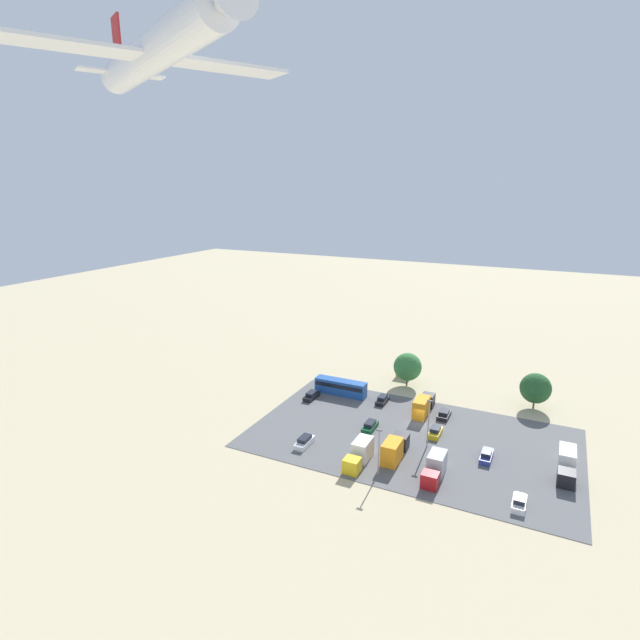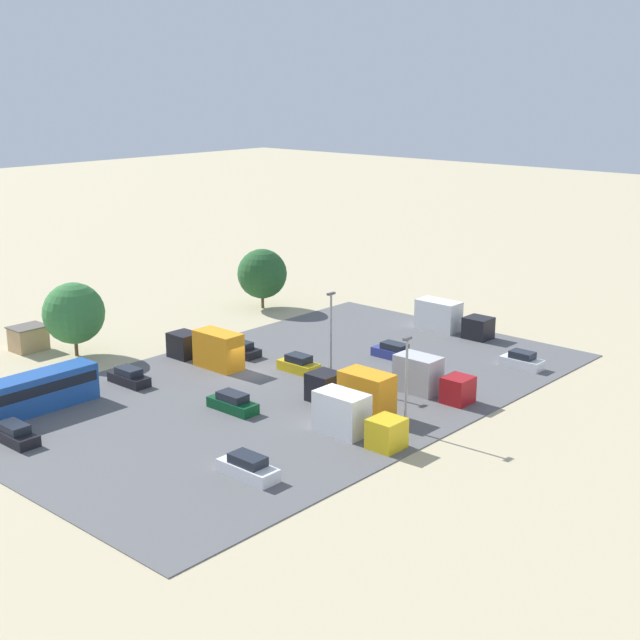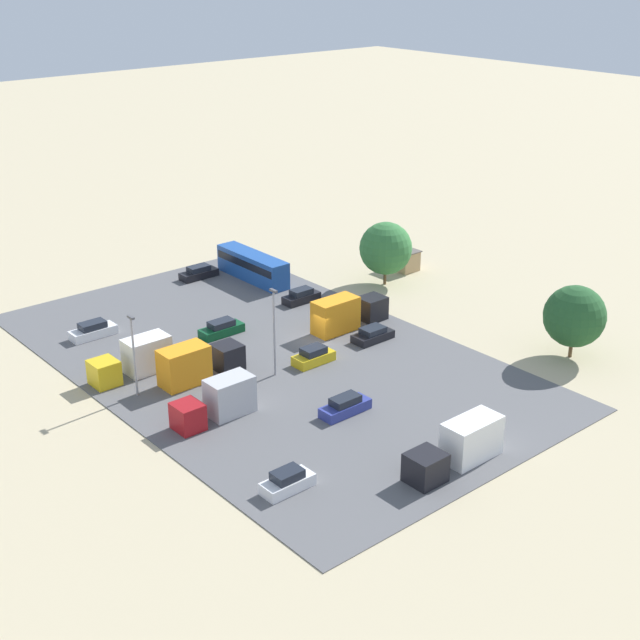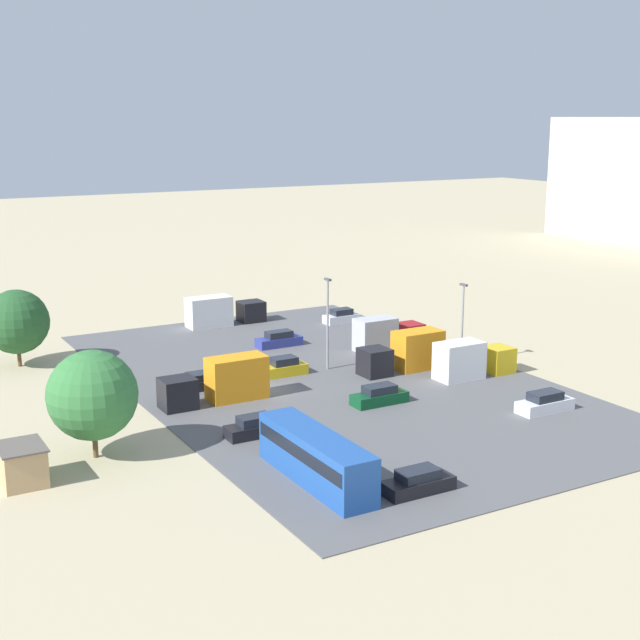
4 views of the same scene
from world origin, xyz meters
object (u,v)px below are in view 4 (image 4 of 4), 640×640
at_px(parked_car_2, 545,403).
at_px(parked_car_7, 342,317).
at_px(parked_car_0, 279,340).
at_px(parked_car_1, 284,367).
at_px(parked_car_4, 202,382).
at_px(parked_truck_0, 470,360).
at_px(shed_building, 22,464).
at_px(parked_truck_4, 221,382).
at_px(parked_car_3, 255,427).
at_px(parked_car_6, 379,396).
at_px(parked_truck_1, 406,353).
at_px(parked_truck_3, 385,335).
at_px(parked_truck_2, 221,312).
at_px(bus, 316,456).
at_px(parked_car_5, 418,482).

relative_size(parked_car_2, parked_car_7, 1.16).
relative_size(parked_car_0, parked_car_1, 1.14).
bearing_deg(parked_car_0, parked_car_2, 17.24).
distance_m(parked_car_0, parked_car_4, 15.49).
relative_size(parked_car_7, parked_truck_0, 0.53).
bearing_deg(parked_car_1, shed_building, -62.50).
height_order(parked_car_2, parked_truck_4, parked_truck_4).
bearing_deg(parked_truck_4, parked_car_0, -42.07).
distance_m(parked_car_3, parked_car_6, 12.09).
height_order(shed_building, parked_truck_0, parked_truck_0).
height_order(shed_building, parked_car_4, shed_building).
relative_size(parked_truck_0, parked_truck_1, 0.94).
bearing_deg(shed_building, parked_truck_1, 104.17).
bearing_deg(parked_car_3, parked_car_7, -40.80).
relative_size(parked_car_4, parked_truck_3, 0.60).
relative_size(shed_building, parked_truck_2, 0.40).
xyz_separation_m(parked_car_2, parked_truck_1, (-15.00, -2.79, 0.95)).
distance_m(shed_building, parked_truck_4, 19.71).
relative_size(parked_car_0, parked_car_3, 1.07).
xyz_separation_m(parked_car_0, parked_car_7, (-5.87, 10.92, 0.02)).
relative_size(shed_building, parked_truck_3, 0.49).
height_order(parked_car_7, parked_truck_2, parked_truck_2).
bearing_deg(parked_truck_3, bus, -41.27).
height_order(parked_car_0, parked_car_1, parked_car_1).
relative_size(parked_car_5, parked_truck_2, 0.52).
bearing_deg(parked_car_4, parked_truck_4, 179.35).
bearing_deg(parked_car_5, parked_car_7, -25.23).
relative_size(bus, parked_car_3, 2.55).
bearing_deg(shed_building, parked_truck_2, 140.16).
relative_size(parked_car_3, parked_car_7, 1.07).
bearing_deg(parked_car_4, parked_car_2, -132.09).
xyz_separation_m(parked_car_3, parked_truck_3, (-15.89, 21.97, 0.87)).
distance_m(parked_car_2, parked_car_5, 19.36).
distance_m(shed_building, parked_truck_0, 39.89).
xyz_separation_m(parked_car_2, parked_truck_0, (-10.42, 0.97, 0.85)).
xyz_separation_m(shed_building, parked_car_1, (-13.28, 25.51, -0.52)).
bearing_deg(parked_truck_3, parked_truck_2, -151.16).
xyz_separation_m(parked_car_7, parked_truck_3, (12.24, -2.31, 0.84)).
bearing_deg(parked_car_1, parked_car_7, 134.97).
bearing_deg(parked_truck_1, parked_car_2, -169.46).
relative_size(shed_building, parked_truck_0, 0.46).
bearing_deg(parked_car_7, parked_truck_0, 177.39).
distance_m(parked_car_0, parked_car_7, 12.40).
distance_m(bus, parked_car_4, 22.23).
bearing_deg(parked_car_6, parked_car_2, -128.09).
height_order(parked_car_2, parked_truck_2, parked_truck_2).
relative_size(parked_car_5, parked_car_7, 1.14).
height_order(parked_truck_1, parked_truck_4, parked_truck_4).
height_order(parked_car_2, parked_truck_3, parked_truck_3).
bearing_deg(parked_car_6, bus, 132.45).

